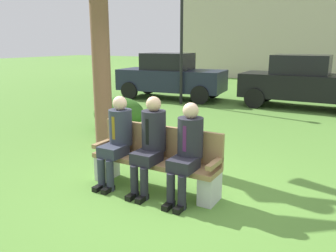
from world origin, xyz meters
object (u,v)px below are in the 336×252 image
(parked_car_far, at_px, (303,82))
(park_bench, at_px, (156,160))
(street_lamp, at_px, (182,34))
(seated_man_middle, at_px, (151,140))
(shrub_near_bench, at_px, (119,113))
(seated_man_right, at_px, (187,147))
(parked_car_near, at_px, (171,76))
(seated_man_left, at_px, (117,136))

(parked_car_far, bearing_deg, park_bench, -95.62)
(park_bench, bearing_deg, street_lamp, 114.79)
(seated_man_middle, relative_size, shrub_near_bench, 1.08)
(seated_man_middle, xyz_separation_m, street_lamp, (-2.98, 6.59, 1.57))
(seated_man_middle, xyz_separation_m, seated_man_right, (0.57, -0.00, -0.02))
(parked_car_far, relative_size, street_lamp, 1.03)
(shrub_near_bench, distance_m, street_lamp, 4.40)
(seated_man_middle, bearing_deg, park_bench, 84.87)
(shrub_near_bench, xyz_separation_m, parked_car_near, (-1.22, 4.73, 0.45))
(seated_man_left, bearing_deg, park_bench, 11.99)
(parked_car_far, height_order, street_lamp, street_lamp)
(seated_man_right, relative_size, street_lamp, 0.34)
(park_bench, distance_m, shrub_near_bench, 3.64)
(seated_man_middle, height_order, parked_car_near, parked_car_near)
(park_bench, xyz_separation_m, seated_man_middle, (-0.01, -0.12, 0.33))
(park_bench, xyz_separation_m, seated_man_right, (0.56, -0.13, 0.31))
(seated_man_left, distance_m, shrub_near_bench, 3.36)
(parked_car_near, bearing_deg, parked_car_far, 5.28)
(parked_car_near, bearing_deg, seated_man_left, -66.24)
(seated_man_middle, relative_size, street_lamp, 0.35)
(parked_car_far, distance_m, street_lamp, 4.21)
(seated_man_left, bearing_deg, shrub_near_bench, 127.38)
(parked_car_near, xyz_separation_m, parked_car_far, (4.60, 0.43, 0.00))
(seated_man_right, height_order, shrub_near_bench, seated_man_right)
(seated_man_left, height_order, parked_car_near, parked_car_near)
(seated_man_middle, xyz_separation_m, parked_car_far, (0.77, 7.81, 0.09))
(seated_man_right, bearing_deg, parked_car_far, 88.52)
(shrub_near_bench, bearing_deg, seated_man_middle, -45.49)
(seated_man_left, relative_size, shrub_near_bench, 1.05)
(shrub_near_bench, relative_size, street_lamp, 0.33)
(park_bench, relative_size, street_lamp, 0.50)
(parked_car_near, relative_size, street_lamp, 1.06)
(seated_man_left, distance_m, parked_car_near, 8.08)
(park_bench, height_order, seated_man_right, seated_man_right)
(parked_car_near, height_order, parked_car_far, same)
(seated_man_right, xyz_separation_m, street_lamp, (-3.54, 6.59, 1.59))
(parked_car_near, bearing_deg, street_lamp, -42.99)
(park_bench, relative_size, seated_man_right, 1.47)
(seated_man_left, height_order, street_lamp, street_lamp)
(park_bench, relative_size, seated_man_left, 1.47)
(seated_man_left, xyz_separation_m, parked_car_near, (-3.25, 7.39, 0.11))
(street_lamp, bearing_deg, shrub_near_bench, -84.67)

